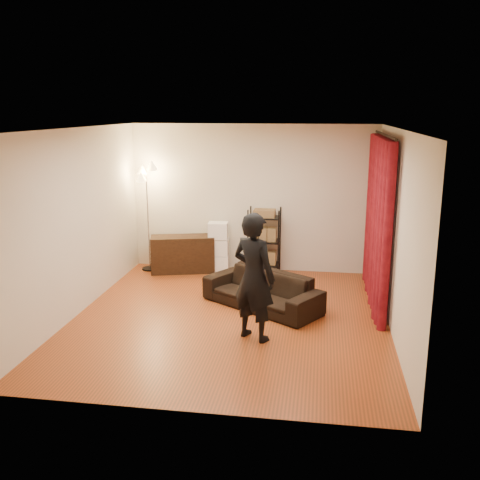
% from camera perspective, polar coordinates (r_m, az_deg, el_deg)
% --- Properties ---
extents(floor, '(5.00, 5.00, 0.00)m').
position_cam_1_polar(floor, '(7.85, -1.06, -8.32)').
color(floor, '#993E18').
rests_on(floor, ground).
extents(ceiling, '(5.00, 5.00, 0.00)m').
position_cam_1_polar(ceiling, '(7.27, -1.16, 11.79)').
color(ceiling, white).
rests_on(ceiling, ground).
extents(wall_back, '(5.00, 0.00, 5.00)m').
position_cam_1_polar(wall_back, '(9.87, 1.36, 4.45)').
color(wall_back, beige).
rests_on(wall_back, ground).
extents(wall_front, '(5.00, 0.00, 5.00)m').
position_cam_1_polar(wall_front, '(5.08, -5.91, -4.69)').
color(wall_front, beige).
rests_on(wall_front, ground).
extents(wall_left, '(0.00, 5.00, 5.00)m').
position_cam_1_polar(wall_left, '(8.13, -16.95, 1.81)').
color(wall_left, beige).
rests_on(wall_left, ground).
extents(wall_right, '(0.00, 5.00, 5.00)m').
position_cam_1_polar(wall_right, '(7.41, 16.31, 0.73)').
color(wall_right, beige).
rests_on(wall_right, ground).
extents(curtain_rod, '(0.04, 2.65, 0.04)m').
position_cam_1_polar(curtain_rod, '(8.34, 15.21, 10.76)').
color(curtain_rod, black).
rests_on(curtain_rod, wall_right).
extents(curtain, '(0.22, 2.65, 2.55)m').
position_cam_1_polar(curtain, '(8.50, 14.53, 1.97)').
color(curtain, maroon).
rests_on(curtain, ground).
extents(sofa, '(1.96, 1.64, 0.54)m').
position_cam_1_polar(sofa, '(8.17, 2.37, -5.36)').
color(sofa, black).
rests_on(sofa, ground).
extents(person, '(0.74, 0.66, 1.70)m').
position_cam_1_polar(person, '(6.91, 1.49, -3.96)').
color(person, black).
rests_on(person, ground).
extents(media_cabinet, '(1.23, 0.71, 0.68)m').
position_cam_1_polar(media_cabinet, '(9.97, -6.12, -1.49)').
color(media_cabinet, black).
rests_on(media_cabinet, ground).
extents(storage_boxes, '(0.40, 0.33, 0.93)m').
position_cam_1_polar(storage_boxes, '(9.91, -2.33, -0.73)').
color(storage_boxes, white).
rests_on(storage_boxes, ground).
extents(wire_shelf, '(0.58, 0.43, 1.21)m').
position_cam_1_polar(wire_shelf, '(9.78, 2.59, -0.10)').
color(wire_shelf, black).
rests_on(wire_shelf, ground).
extents(floor_lamp, '(0.46, 0.46, 1.98)m').
position_cam_1_polar(floor_lamp, '(10.04, -9.80, 2.31)').
color(floor_lamp, silver).
rests_on(floor_lamp, ground).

